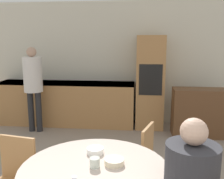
{
  "coord_description": "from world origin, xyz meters",
  "views": [
    {
      "loc": [
        0.36,
        -0.29,
        1.74
      ],
      "look_at": [
        0.01,
        2.97,
        1.12
      ],
      "focal_mm": 40.0,
      "sensor_mm": 36.0,
      "label": 1
    }
  ],
  "objects_px": {
    "sideboard": "(200,112)",
    "bowl_far": "(95,151)",
    "oven_unit": "(150,82)",
    "bowl_centre": "(114,162)",
    "person_standing": "(33,80)",
    "chair_far_right": "(139,158)",
    "cup": "(95,163)",
    "chair_far_left": "(13,178)"
  },
  "relations": [
    {
      "from": "sideboard",
      "to": "bowl_far",
      "type": "height_order",
      "value": "sideboard"
    },
    {
      "from": "sideboard",
      "to": "oven_unit",
      "type": "bearing_deg",
      "value": 156.04
    },
    {
      "from": "oven_unit",
      "to": "bowl_centre",
      "type": "height_order",
      "value": "oven_unit"
    },
    {
      "from": "bowl_far",
      "to": "bowl_centre",
      "type": "bearing_deg",
      "value": -44.59
    },
    {
      "from": "bowl_far",
      "to": "person_standing",
      "type": "bearing_deg",
      "value": 123.27
    },
    {
      "from": "bowl_far",
      "to": "chair_far_right",
      "type": "bearing_deg",
      "value": 53.8
    },
    {
      "from": "oven_unit",
      "to": "person_standing",
      "type": "distance_m",
      "value": 2.31
    },
    {
      "from": "cup",
      "to": "bowl_centre",
      "type": "distance_m",
      "value": 0.16
    },
    {
      "from": "oven_unit",
      "to": "person_standing",
      "type": "height_order",
      "value": "oven_unit"
    },
    {
      "from": "sideboard",
      "to": "chair_far_right",
      "type": "relative_size",
      "value": 1.19
    },
    {
      "from": "chair_far_left",
      "to": "bowl_centre",
      "type": "relative_size",
      "value": 5.39
    },
    {
      "from": "bowl_far",
      "to": "oven_unit",
      "type": "bearing_deg",
      "value": 78.76
    },
    {
      "from": "person_standing",
      "to": "bowl_far",
      "type": "xyz_separation_m",
      "value": [
        1.65,
        -2.51,
        -0.23
      ]
    },
    {
      "from": "chair_far_left",
      "to": "chair_far_right",
      "type": "relative_size",
      "value": 1.0
    },
    {
      "from": "person_standing",
      "to": "cup",
      "type": "height_order",
      "value": "person_standing"
    },
    {
      "from": "chair_far_left",
      "to": "person_standing",
      "type": "distance_m",
      "value": 2.72
    },
    {
      "from": "chair_far_right",
      "to": "bowl_centre",
      "type": "xyz_separation_m",
      "value": [
        -0.2,
        -0.72,
        0.31
      ]
    },
    {
      "from": "cup",
      "to": "sideboard",
      "type": "bearing_deg",
      "value": 62.43
    },
    {
      "from": "cup",
      "to": "bowl_centre",
      "type": "bearing_deg",
      "value": 22.92
    },
    {
      "from": "person_standing",
      "to": "cup",
      "type": "distance_m",
      "value": 3.24
    },
    {
      "from": "cup",
      "to": "bowl_far",
      "type": "height_order",
      "value": "cup"
    },
    {
      "from": "person_standing",
      "to": "bowl_far",
      "type": "distance_m",
      "value": 3.01
    },
    {
      "from": "chair_far_left",
      "to": "person_standing",
      "type": "xyz_separation_m",
      "value": [
        -0.86,
        2.52,
        0.54
      ]
    },
    {
      "from": "sideboard",
      "to": "person_standing",
      "type": "xyz_separation_m",
      "value": [
        -3.19,
        -0.11,
        0.58
      ]
    },
    {
      "from": "sideboard",
      "to": "chair_far_right",
      "type": "height_order",
      "value": "sideboard"
    },
    {
      "from": "sideboard",
      "to": "chair_far_left",
      "type": "distance_m",
      "value": 3.51
    },
    {
      "from": "oven_unit",
      "to": "person_standing",
      "type": "xyz_separation_m",
      "value": [
        -2.25,
        -0.53,
        0.09
      ]
    },
    {
      "from": "person_standing",
      "to": "chair_far_left",
      "type": "bearing_deg",
      "value": -71.15
    },
    {
      "from": "bowl_centre",
      "to": "cup",
      "type": "bearing_deg",
      "value": -157.08
    },
    {
      "from": "cup",
      "to": "bowl_centre",
      "type": "relative_size",
      "value": 0.51
    },
    {
      "from": "oven_unit",
      "to": "cup",
      "type": "distance_m",
      "value": 3.34
    },
    {
      "from": "sideboard",
      "to": "chair_far_left",
      "type": "bearing_deg",
      "value": -131.42
    },
    {
      "from": "oven_unit",
      "to": "chair_far_left",
      "type": "height_order",
      "value": "oven_unit"
    },
    {
      "from": "oven_unit",
      "to": "bowl_far",
      "type": "relative_size",
      "value": 12.54
    },
    {
      "from": "bowl_centre",
      "to": "oven_unit",
      "type": "bearing_deg",
      "value": 82.67
    },
    {
      "from": "bowl_centre",
      "to": "bowl_far",
      "type": "xyz_separation_m",
      "value": [
        -0.19,
        0.19,
        0.0
      ]
    },
    {
      "from": "chair_far_right",
      "to": "cup",
      "type": "distance_m",
      "value": 0.92
    },
    {
      "from": "sideboard",
      "to": "chair_far_left",
      "type": "height_order",
      "value": "sideboard"
    },
    {
      "from": "oven_unit",
      "to": "sideboard",
      "type": "distance_m",
      "value": 1.13
    },
    {
      "from": "bowl_far",
      "to": "cup",
      "type": "bearing_deg",
      "value": -81.04
    },
    {
      "from": "bowl_centre",
      "to": "person_standing",
      "type": "bearing_deg",
      "value": 124.25
    },
    {
      "from": "oven_unit",
      "to": "cup",
      "type": "xyz_separation_m",
      "value": [
        -0.56,
        -3.29,
        -0.13
      ]
    }
  ]
}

